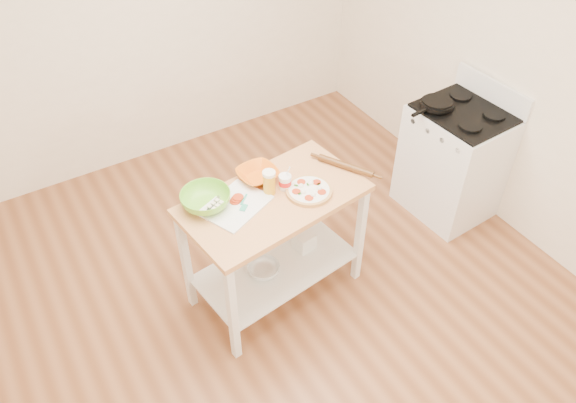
{
  "coord_description": "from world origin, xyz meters",
  "views": [
    {
      "loc": [
        -1.28,
        -2.1,
        3.24
      ],
      "look_at": [
        0.14,
        0.23,
        0.78
      ],
      "focal_mm": 35.0,
      "sensor_mm": 36.0,
      "label": 1
    }
  ],
  "objects_px": {
    "shelf_glass_bowl": "(264,269)",
    "shelf_bin": "(304,241)",
    "prep_island": "(275,226)",
    "green_bowl": "(206,200)",
    "pizza": "(309,190)",
    "beer_pint": "(269,182)",
    "orange_bowl": "(258,175)",
    "knife": "(214,203)",
    "cutting_board": "(235,205)",
    "rolling_pin": "(346,166)",
    "gas_stove": "(453,161)",
    "skillet": "(437,104)",
    "spatula": "(244,203)",
    "yogurt_tub": "(285,182)"
  },
  "relations": [
    {
      "from": "prep_island",
      "to": "rolling_pin",
      "type": "relative_size",
      "value": 3.15
    },
    {
      "from": "rolling_pin",
      "to": "shelf_bin",
      "type": "bearing_deg",
      "value": 170.95
    },
    {
      "from": "gas_stove",
      "to": "spatula",
      "type": "distance_m",
      "value": 1.93
    },
    {
      "from": "skillet",
      "to": "prep_island",
      "type": "bearing_deg",
      "value": -178.72
    },
    {
      "from": "pizza",
      "to": "cutting_board",
      "type": "relative_size",
      "value": 0.61
    },
    {
      "from": "prep_island",
      "to": "pizza",
      "type": "relative_size",
      "value": 4.19
    },
    {
      "from": "pizza",
      "to": "gas_stove",
      "type": "bearing_deg",
      "value": 4.9
    },
    {
      "from": "cutting_board",
      "to": "spatula",
      "type": "distance_m",
      "value": 0.06
    },
    {
      "from": "gas_stove",
      "to": "orange_bowl",
      "type": "distance_m",
      "value": 1.75
    },
    {
      "from": "prep_island",
      "to": "gas_stove",
      "type": "distance_m",
      "value": 1.69
    },
    {
      "from": "shelf_glass_bowl",
      "to": "shelf_bin",
      "type": "height_order",
      "value": "shelf_bin"
    },
    {
      "from": "green_bowl",
      "to": "shelf_glass_bowl",
      "type": "height_order",
      "value": "green_bowl"
    },
    {
      "from": "skillet",
      "to": "beer_pint",
      "type": "xyz_separation_m",
      "value": [
        -1.53,
        -0.15,
        0.01
      ]
    },
    {
      "from": "prep_island",
      "to": "rolling_pin",
      "type": "xyz_separation_m",
      "value": [
        0.55,
        -0.0,
        0.27
      ]
    },
    {
      "from": "cutting_board",
      "to": "knife",
      "type": "relative_size",
      "value": 2.08
    },
    {
      "from": "gas_stove",
      "to": "beer_pint",
      "type": "relative_size",
      "value": 6.73
    },
    {
      "from": "beer_pint",
      "to": "shelf_glass_bowl",
      "type": "height_order",
      "value": "beer_pint"
    },
    {
      "from": "gas_stove",
      "to": "pizza",
      "type": "height_order",
      "value": "gas_stove"
    },
    {
      "from": "cutting_board",
      "to": "green_bowl",
      "type": "relative_size",
      "value": 1.57
    },
    {
      "from": "green_bowl",
      "to": "yogurt_tub",
      "type": "bearing_deg",
      "value": -12.44
    },
    {
      "from": "skillet",
      "to": "spatula",
      "type": "height_order",
      "value": "skillet"
    },
    {
      "from": "knife",
      "to": "yogurt_tub",
      "type": "distance_m",
      "value": 0.47
    },
    {
      "from": "skillet",
      "to": "pizza",
      "type": "xyz_separation_m",
      "value": [
        -1.32,
        -0.28,
        -0.06
      ]
    },
    {
      "from": "cutting_board",
      "to": "shelf_bin",
      "type": "height_order",
      "value": "cutting_board"
    },
    {
      "from": "rolling_pin",
      "to": "skillet",
      "type": "bearing_deg",
      "value": 11.8
    },
    {
      "from": "prep_island",
      "to": "spatula",
      "type": "relative_size",
      "value": 9.18
    },
    {
      "from": "cutting_board",
      "to": "prep_island",
      "type": "bearing_deg",
      "value": -35.98
    },
    {
      "from": "prep_island",
      "to": "shelf_bin",
      "type": "distance_m",
      "value": 0.42
    },
    {
      "from": "spatula",
      "to": "shelf_glass_bowl",
      "type": "relative_size",
      "value": 0.6
    },
    {
      "from": "beer_pint",
      "to": "yogurt_tub",
      "type": "xyz_separation_m",
      "value": [
        0.11,
        -0.01,
        -0.03
      ]
    },
    {
      "from": "shelf_bin",
      "to": "spatula",
      "type": "bearing_deg",
      "value": -178.7
    },
    {
      "from": "prep_island",
      "to": "yogurt_tub",
      "type": "height_order",
      "value": "yogurt_tub"
    },
    {
      "from": "orange_bowl",
      "to": "green_bowl",
      "type": "distance_m",
      "value": 0.4
    },
    {
      "from": "pizza",
      "to": "beer_pint",
      "type": "bearing_deg",
      "value": 148.39
    },
    {
      "from": "spatula",
      "to": "knife",
      "type": "bearing_deg",
      "value": 107.86
    },
    {
      "from": "prep_island",
      "to": "gas_stove",
      "type": "xyz_separation_m",
      "value": [
        1.68,
        0.05,
        -0.17
      ]
    },
    {
      "from": "prep_island",
      "to": "skillet",
      "type": "xyz_separation_m",
      "value": [
        1.53,
        0.2,
        0.33
      ]
    },
    {
      "from": "green_bowl",
      "to": "shelf_bin",
      "type": "bearing_deg",
      "value": -9.35
    },
    {
      "from": "shelf_glass_bowl",
      "to": "orange_bowl",
      "type": "bearing_deg",
      "value": 65.18
    },
    {
      "from": "shelf_bin",
      "to": "orange_bowl",
      "type": "bearing_deg",
      "value": 146.59
    },
    {
      "from": "gas_stove",
      "to": "spatula",
      "type": "relative_size",
      "value": 8.2
    },
    {
      "from": "skillet",
      "to": "spatula",
      "type": "xyz_separation_m",
      "value": [
        -1.73,
        -0.17,
        -0.06
      ]
    },
    {
      "from": "knife",
      "to": "skillet",
      "type": "bearing_deg",
      "value": -29.83
    },
    {
      "from": "skillet",
      "to": "orange_bowl",
      "type": "relative_size",
      "value": 1.53
    },
    {
      "from": "gas_stove",
      "to": "skillet",
      "type": "height_order",
      "value": "gas_stove"
    },
    {
      "from": "prep_island",
      "to": "shelf_glass_bowl",
      "type": "xyz_separation_m",
      "value": [
        -0.1,
        -0.02,
        -0.35
      ]
    },
    {
      "from": "pizza",
      "to": "green_bowl",
      "type": "bearing_deg",
      "value": 159.5
    },
    {
      "from": "cutting_board",
      "to": "rolling_pin",
      "type": "relative_size",
      "value": 1.23
    },
    {
      "from": "knife",
      "to": "shelf_glass_bowl",
      "type": "xyz_separation_m",
      "value": [
        0.25,
        -0.14,
        -0.62
      ]
    },
    {
      "from": "cutting_board",
      "to": "beer_pint",
      "type": "relative_size",
      "value": 2.94
    }
  ]
}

